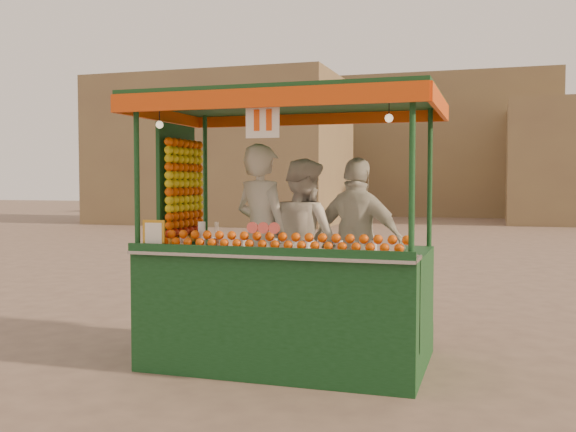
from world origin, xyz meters
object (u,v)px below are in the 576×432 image
(juice_cart, at_px, (280,278))
(vendor_left, at_px, (262,235))
(vendor_right, at_px, (358,243))
(vendor_middle, at_px, (304,243))

(juice_cart, relative_size, vendor_left, 1.55)
(juice_cart, relative_size, vendor_right, 1.67)
(juice_cart, bearing_deg, vendor_middle, 72.44)
(vendor_middle, bearing_deg, vendor_right, -140.80)
(vendor_left, height_order, vendor_middle, vendor_left)
(vendor_left, bearing_deg, vendor_right, -145.60)
(vendor_left, relative_size, vendor_right, 1.08)
(juice_cart, distance_m, vendor_middle, 0.51)
(juice_cart, bearing_deg, vendor_left, 135.52)
(vendor_left, bearing_deg, vendor_middle, -139.11)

